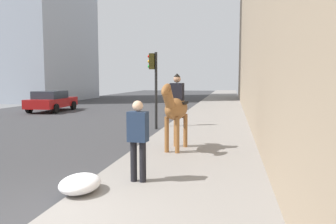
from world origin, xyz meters
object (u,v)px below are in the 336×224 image
object	(u,v)px
car_near_lane	(52,101)
traffic_light_near_curb	(154,78)
pedestrian_greeting	(138,135)
mounted_horse_near	(176,108)

from	to	relation	value
car_near_lane	traffic_light_near_curb	world-z (taller)	traffic_light_near_curb
pedestrian_greeting	traffic_light_near_curb	size ratio (longest dim) A/B	0.49
car_near_lane	traffic_light_near_curb	bearing A→B (deg)	-129.24
car_near_lane	pedestrian_greeting	bearing A→B (deg)	-147.01
mounted_horse_near	pedestrian_greeting	xyz separation A→B (m)	(-3.20, 0.25, -0.31)
pedestrian_greeting	car_near_lane	distance (m)	17.88
mounted_horse_near	car_near_lane	bearing A→B (deg)	-129.41
car_near_lane	traffic_light_near_curb	distance (m)	11.18
traffic_light_near_curb	pedestrian_greeting	bearing A→B (deg)	-169.09
pedestrian_greeting	car_near_lane	xyz separation A→B (m)	(14.53, 10.41, -0.34)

